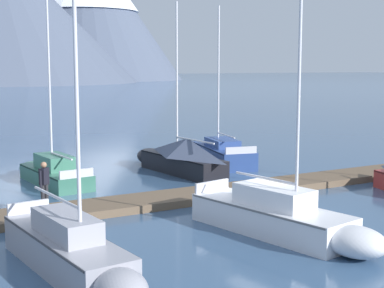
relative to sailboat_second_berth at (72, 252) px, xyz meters
The scene contains 9 objects.
ground_plane 8.31m from the sailboat_second_berth, 15.36° to the left, with size 700.00×700.00×0.00m, color #38567A.
mountain_east_summit 218.84m from the sailboat_second_berth, 71.62° to the left, with size 73.47×73.47×54.38m.
dock 10.12m from the sailboat_second_berth, 37.80° to the left, with size 24.27×2.72×0.30m.
sailboat_second_berth is the anchor object (origin of this frame).
sailboat_mid_dock_port 12.72m from the sailboat_second_berth, 77.53° to the left, with size 2.25×6.44×8.83m.
sailboat_mid_dock_starboard 7.01m from the sailboat_second_berth, ahead, with size 3.08×7.34×8.11m.
sailboat_far_berth 14.89m from the sailboat_second_berth, 51.84° to the left, with size 2.33×7.12×8.64m.
sailboat_outer_slip 18.57m from the sailboat_second_berth, 46.93° to the left, with size 3.03×6.92×8.78m.
person_on_dock 6.67m from the sailboat_second_berth, 81.72° to the left, with size 0.44×0.44×1.69m.
Camera 1 is at (-12.14, -16.52, 5.46)m, focal length 54.21 mm.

